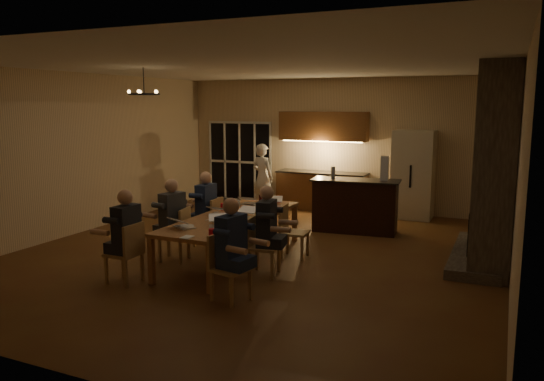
{
  "coord_description": "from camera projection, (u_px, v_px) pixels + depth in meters",
  "views": [
    {
      "loc": [
        3.9,
        -8.02,
        2.59
      ],
      "look_at": [
        0.13,
        0.3,
        1.09
      ],
      "focal_mm": 35.0,
      "sensor_mm": 36.0,
      "label": 1
    }
  ],
  "objects": [
    {
      "name": "right_wall",
      "position": [
        519.0,
        176.0,
        7.32
      ],
      "size": [
        0.04,
        9.0,
        3.2
      ],
      "primitive_type": "cube",
      "color": "beige",
      "rests_on": "ground"
    },
    {
      "name": "bar_blender",
      "position": [
        384.0,
        168.0,
        10.51
      ],
      "size": [
        0.17,
        0.17,
        0.48
      ],
      "primitive_type": "cube",
      "rotation": [
        0.0,
        0.0,
        0.15
      ],
      "color": "silver",
      "rests_on": "bar_island"
    },
    {
      "name": "left_wall",
      "position": [
        77.0,
        154.0,
        10.59
      ],
      "size": [
        0.04,
        9.0,
        3.2
      ],
      "primitive_type": "cube",
      "color": "beige",
      "rests_on": "ground"
    },
    {
      "name": "plate_near",
      "position": [
        233.0,
        224.0,
        8.18
      ],
      "size": [
        0.26,
        0.26,
        0.02
      ],
      "primitive_type": "cylinder",
      "color": "white",
      "rests_on": "dining_table"
    },
    {
      "name": "chair_right_far",
      "position": [
        295.0,
        232.0,
        8.96
      ],
      "size": [
        0.48,
        0.48,
        0.89
      ],
      "primitive_type": null,
      "rotation": [
        0.0,
        0.0,
        1.66
      ],
      "color": "#A58852",
      "rests_on": "ground"
    },
    {
      "name": "mug_front",
      "position": [
        214.0,
        219.0,
        8.32
      ],
      "size": [
        0.08,
        0.08,
        0.1
      ],
      "primitive_type": "cylinder",
      "color": "white",
      "rests_on": "dining_table"
    },
    {
      "name": "person_left_near",
      "position": [
        127.0,
        237.0,
        7.65
      ],
      "size": [
        0.6,
        0.6,
        1.38
      ],
      "primitive_type": null,
      "rotation": [
        0.0,
        0.0,
        -1.57
      ],
      "color": "#25282F",
      "rests_on": "ground"
    },
    {
      "name": "laptop_e",
      "position": [
        251.0,
        198.0,
        9.78
      ],
      "size": [
        0.32,
        0.29,
        0.23
      ],
      "primitive_type": null,
      "rotation": [
        0.0,
        0.0,
        3.16
      ],
      "color": "silver",
      "rests_on": "dining_table"
    },
    {
      "name": "can_cola",
      "position": [
        261.0,
        198.0,
        10.11
      ],
      "size": [
        0.07,
        0.07,
        0.12
      ],
      "primitive_type": "cylinder",
      "color": "#3F0F0C",
      "rests_on": "dining_table"
    },
    {
      "name": "chair_left_near",
      "position": [
        124.0,
        253.0,
        7.7
      ],
      "size": [
        0.45,
        0.45,
        0.89
      ],
      "primitive_type": null,
      "rotation": [
        0.0,
        0.0,
        -1.59
      ],
      "color": "#A58852",
      "rests_on": "ground"
    },
    {
      "name": "person_left_mid",
      "position": [
        173.0,
        220.0,
        8.72
      ],
      "size": [
        0.7,
        0.7,
        1.38
      ],
      "primitive_type": null,
      "rotation": [
        0.0,
        0.0,
        -1.76
      ],
      "color": "#3B3F46",
      "rests_on": "ground"
    },
    {
      "name": "redcup_far",
      "position": [
        279.0,
        199.0,
        9.98
      ],
      "size": [
        0.1,
        0.1,
        0.12
      ],
      "primitive_type": "cylinder",
      "color": "red",
      "rests_on": "dining_table"
    },
    {
      "name": "ceiling",
      "position": [
        257.0,
        65.0,
        8.7
      ],
      "size": [
        8.0,
        9.0,
        0.04
      ],
      "primitive_type": "cube",
      "color": "white",
      "rests_on": "back_wall"
    },
    {
      "name": "redcup_near",
      "position": [
        212.0,
        233.0,
        7.37
      ],
      "size": [
        0.08,
        0.08,
        0.12
      ],
      "primitive_type": "cylinder",
      "color": "red",
      "rests_on": "dining_table"
    },
    {
      "name": "person_right_mid",
      "position": [
        267.0,
        231.0,
        8.02
      ],
      "size": [
        0.69,
        0.69,
        1.38
      ],
      "primitive_type": null,
      "rotation": [
        0.0,
        0.0,
        1.73
      ],
      "color": "#25282F",
      "rests_on": "ground"
    },
    {
      "name": "person_right_near",
      "position": [
        231.0,
        249.0,
        6.98
      ],
      "size": [
        0.7,
        0.7,
        1.38
      ],
      "primitive_type": null,
      "rotation": [
        0.0,
        0.0,
        1.39
      ],
      "color": "navy",
      "rests_on": "ground"
    },
    {
      "name": "redcup_mid",
      "position": [
        223.0,
        207.0,
        9.24
      ],
      "size": [
        0.09,
        0.09,
        0.12
      ],
      "primitive_type": "cylinder",
      "color": "red",
      "rests_on": "dining_table"
    },
    {
      "name": "laptop_a",
      "position": [
        184.0,
        220.0,
        7.93
      ],
      "size": [
        0.41,
        0.4,
        0.23
      ],
      "primitive_type": null,
      "rotation": [
        0.0,
        0.0,
        2.66
      ],
      "color": "silver",
      "rests_on": "dining_table"
    },
    {
      "name": "standing_person",
      "position": [
        263.0,
        177.0,
        12.84
      ],
      "size": [
        0.68,
        0.54,
        1.64
      ],
      "primitive_type": "imported",
      "rotation": [
        0.0,
        0.0,
        2.86
      ],
      "color": "white",
      "rests_on": "ground"
    },
    {
      "name": "back_wall",
      "position": [
        338.0,
        144.0,
        13.02
      ],
      "size": [
        8.0,
        0.04,
        3.2
      ],
      "primitive_type": "cube",
      "color": "beige",
      "rests_on": "ground"
    },
    {
      "name": "chandelier",
      "position": [
        144.0,
        94.0,
        9.08
      ],
      "size": [
        0.53,
        0.53,
        0.03
      ],
      "primitive_type": "torus",
      "color": "black",
      "rests_on": "ceiling"
    },
    {
      "name": "can_silver",
      "position": [
        214.0,
        220.0,
        8.17
      ],
      "size": [
        0.07,
        0.07,
        0.12
      ],
      "primitive_type": "cylinder",
      "color": "#B2B2B7",
      "rests_on": "dining_table"
    },
    {
      "name": "plate_far",
      "position": [
        273.0,
        208.0,
        9.36
      ],
      "size": [
        0.23,
        0.23,
        0.02
      ],
      "primitive_type": "cylinder",
      "color": "white",
      "rests_on": "dining_table"
    },
    {
      "name": "chair_right_near",
      "position": [
        231.0,
        268.0,
        6.97
      ],
      "size": [
        0.54,
        0.54,
        0.89
      ],
      "primitive_type": null,
      "rotation": [
        0.0,
        0.0,
        1.32
      ],
      "color": "#A58852",
      "rests_on": "ground"
    },
    {
      "name": "notepad",
      "position": [
        187.0,
        237.0,
        7.36
      ],
      "size": [
        0.15,
        0.2,
        0.01
      ],
      "primitive_type": "cube",
      "rotation": [
        0.0,
        0.0,
        0.05
      ],
      "color": "white",
      "rests_on": "dining_table"
    },
    {
      "name": "refrigerator",
      "position": [
        413.0,
        175.0,
        12.01
      ],
      "size": [
        0.9,
        0.68,
        2.0
      ],
      "primitive_type": "cube",
      "color": "beige",
      "rests_on": "ground"
    },
    {
      "name": "kitchenette",
      "position": [
        322.0,
        161.0,
        12.92
      ],
      "size": [
        2.24,
        0.68,
        2.4
      ],
      "primitive_type": null,
      "color": "brown",
      "rests_on": "ground"
    },
    {
      "name": "floor",
      "position": [
        258.0,
        254.0,
        9.22
      ],
      "size": [
        9.0,
        9.0,
        0.0
      ],
      "primitive_type": "plane",
      "color": "brown",
      "rests_on": "ground"
    },
    {
      "name": "fireplace",
      "position": [
        497.0,
        166.0,
        8.53
      ],
      "size": [
        0.58,
        2.5,
        3.2
      ],
      "primitive_type": "cube",
      "color": "#635B4E",
      "rests_on": "ground"
    },
    {
      "name": "bar_bottle",
      "position": [
        333.0,
        172.0,
        10.83
      ],
      "size": [
        0.09,
        0.09,
        0.24
      ],
      "primitive_type": "cylinder",
      "color": "#99999E",
      "rests_on": "bar_island"
    },
    {
      "name": "laptop_f",
      "position": [
        273.0,
        200.0,
        9.55
      ],
      "size": [
        0.4,
        0.38,
        0.23
      ],
      "primitive_type": null,
      "rotation": [
        0.0,
        0.0,
        0.36
      ],
      "color": "silver",
      "rests_on": "dining_table"
    },
    {
      "name": "bar_island",
      "position": [
        355.0,
        206.0,
        10.75
      ],
      "size": [
        1.82,
        0.86,
        1.08
      ],
      "primitive_type": "cube",
      "rotation": [
        0.0,
        0.0,
        0.1
      ],
      "color": "black",
      "rests_on": "ground"
    },
    {
      "name": "mug_back",
      "position": [
        238.0,
        203.0,
        9.63
      ],
      "size": [
        0.07,
        0.07,
        0.1
      ],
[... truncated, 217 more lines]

